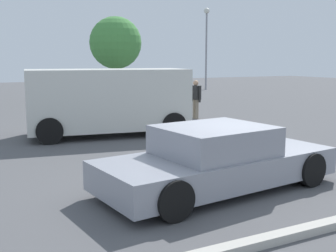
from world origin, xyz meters
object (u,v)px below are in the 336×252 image
(dog, at_px, (189,143))
(light_post_mid, at_px, (206,35))
(sedan_foreground, at_px, (217,160))
(pedestrian, at_px, (196,96))
(van_white, at_px, (108,100))

(dog, height_order, light_post_mid, light_post_mid)
(sedan_foreground, xyz_separation_m, dog, (0.97, 2.69, -0.25))
(sedan_foreground, distance_m, dog, 2.87)
(dog, relative_size, pedestrian, 0.35)
(van_white, height_order, pedestrian, van_white)
(sedan_foreground, relative_size, light_post_mid, 0.75)
(light_post_mid, bearing_deg, sedan_foreground, -122.12)
(dog, bearing_deg, light_post_mid, 101.02)
(pedestrian, xyz_separation_m, light_post_mid, (9.33, 13.84, 3.37))
(sedan_foreground, relative_size, dog, 8.76)
(van_white, distance_m, light_post_mid, 21.06)
(van_white, distance_m, pedestrian, 4.74)
(sedan_foreground, height_order, light_post_mid, light_post_mid)
(sedan_foreground, bearing_deg, pedestrian, 54.76)
(dog, distance_m, pedestrian, 6.55)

